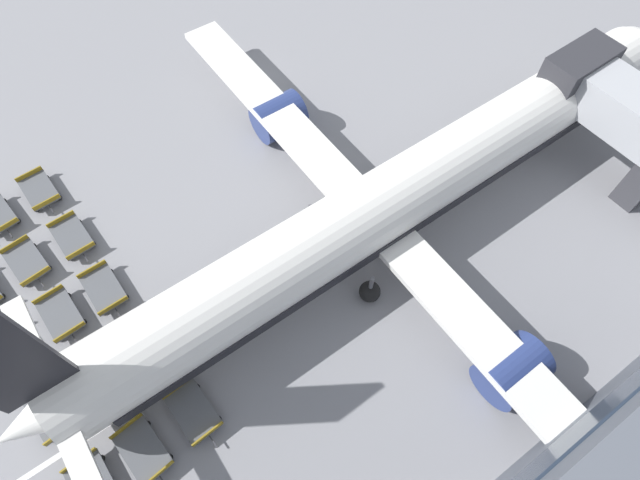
% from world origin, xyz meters
% --- Properties ---
extents(ground_plane, '(500.00, 500.00, 0.00)m').
position_xyz_m(ground_plane, '(0.00, 0.00, 0.00)').
color(ground_plane, gray).
extents(airplane, '(41.83, 45.37, 11.72)m').
position_xyz_m(airplane, '(15.87, 0.38, 3.13)').
color(airplane, white).
rests_on(airplane, ground_plane).
extents(baggage_dolly_row_near_col_c, '(3.76, 2.15, 0.92)m').
position_xyz_m(baggage_dolly_row_near_col_c, '(10.62, -21.03, 0.49)').
color(baggage_dolly_row_near_col_c, '#515459').
rests_on(baggage_dolly_row_near_col_c, ground_plane).
extents(baggage_dolly_row_near_col_d, '(3.75, 2.11, 0.92)m').
position_xyz_m(baggage_dolly_row_near_col_d, '(15.01, -20.35, 0.49)').
color(baggage_dolly_row_near_col_d, '#515459').
rests_on(baggage_dolly_row_near_col_d, ground_plane).
extents(baggage_dolly_row_mid_a_col_b, '(3.76, 2.15, 0.92)m').
position_xyz_m(baggage_dolly_row_mid_a_col_b, '(5.85, -18.65, 0.49)').
color(baggage_dolly_row_mid_a_col_b, '#515459').
rests_on(baggage_dolly_row_mid_a_col_b, ground_plane).
extents(baggage_dolly_row_mid_a_col_c, '(3.73, 2.02, 0.92)m').
position_xyz_m(baggage_dolly_row_mid_a_col_c, '(10.23, -18.13, 0.49)').
color(baggage_dolly_row_mid_a_col_c, '#515459').
rests_on(baggage_dolly_row_mid_a_col_c, ground_plane).
extents(baggage_dolly_row_mid_a_col_d, '(3.76, 2.20, 0.92)m').
position_xyz_m(baggage_dolly_row_mid_a_col_d, '(14.82, -17.63, 0.49)').
color(baggage_dolly_row_mid_a_col_d, '#515459').
rests_on(baggage_dolly_row_mid_a_col_d, ground_plane).
extents(baggage_dolly_row_mid_a_col_e, '(3.75, 2.12, 0.92)m').
position_xyz_m(baggage_dolly_row_mid_a_col_e, '(19.39, -17.25, 0.49)').
color(baggage_dolly_row_mid_a_col_e, '#515459').
rests_on(baggage_dolly_row_mid_a_col_e, ground_plane).
extents(baggage_dolly_row_mid_b_col_a, '(3.72, 2.01, 0.92)m').
position_xyz_m(baggage_dolly_row_mid_b_col_a, '(1.07, -16.32, 0.49)').
color(baggage_dolly_row_mid_b_col_a, '#515459').
rests_on(baggage_dolly_row_mid_b_col_a, ground_plane).
extents(baggage_dolly_row_mid_b_col_b, '(3.72, 2.01, 0.92)m').
position_xyz_m(baggage_dolly_row_mid_b_col_b, '(5.68, -15.81, 0.49)').
color(baggage_dolly_row_mid_b_col_b, '#515459').
rests_on(baggage_dolly_row_mid_b_col_b, ground_plane).
extents(baggage_dolly_row_mid_b_col_c, '(3.71, 1.96, 0.92)m').
position_xyz_m(baggage_dolly_row_mid_b_col_c, '(10.10, -15.54, 0.49)').
color(baggage_dolly_row_mid_b_col_c, '#515459').
rests_on(baggage_dolly_row_mid_b_col_c, ground_plane).
extents(baggage_dolly_row_mid_b_col_d, '(3.70, 1.95, 0.92)m').
position_xyz_m(baggage_dolly_row_mid_b_col_d, '(14.50, -15.04, 0.49)').
color(baggage_dolly_row_mid_b_col_d, '#515459').
rests_on(baggage_dolly_row_mid_b_col_d, ground_plane).
extents(baggage_dolly_row_mid_b_col_e, '(3.73, 2.02, 0.92)m').
position_xyz_m(baggage_dolly_row_mid_b_col_e, '(19.11, -14.39, 0.49)').
color(baggage_dolly_row_mid_b_col_e, '#515459').
rests_on(baggage_dolly_row_mid_b_col_e, ground_plane).
extents(stand_guidance_stripe, '(0.98, 30.98, 0.01)m').
position_xyz_m(stand_guidance_stripe, '(16.87, -9.27, 0.00)').
color(stand_guidance_stripe, white).
rests_on(stand_guidance_stripe, ground_plane).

